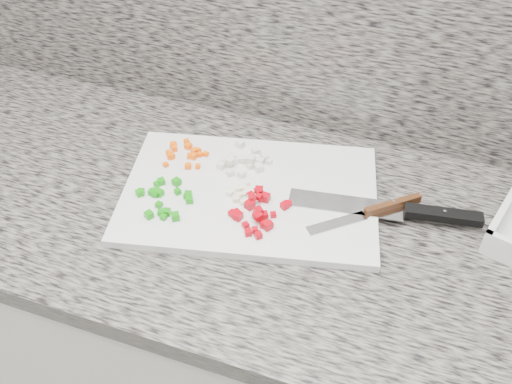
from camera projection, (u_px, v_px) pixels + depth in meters
cabinet at (259, 348)px, 1.40m from camera, size 3.92×0.62×0.86m
countertop at (260, 219)px, 1.10m from camera, size 3.96×0.64×0.04m
cutting_board at (250, 194)px, 1.11m from camera, size 0.55×0.42×0.02m
carrot_pile at (184, 153)px, 1.18m from camera, size 0.09×0.10×0.01m
onion_pile at (245, 161)px, 1.16m from camera, size 0.10×0.11×0.02m
green_pepper_pile at (164, 198)px, 1.08m from camera, size 0.12×0.12×0.01m
red_pepper_pile at (258, 210)px, 1.05m from camera, size 0.11×0.13×0.02m
garlic_pile at (242, 196)px, 1.09m from camera, size 0.06×0.06×0.01m
chef_knife at (409, 211)px, 1.05m from camera, size 0.36×0.09×0.02m
paring_knife at (379, 210)px, 1.05m from camera, size 0.19×0.16×0.02m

